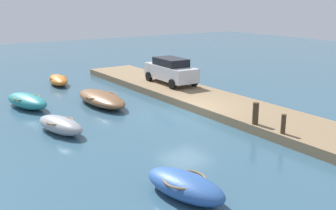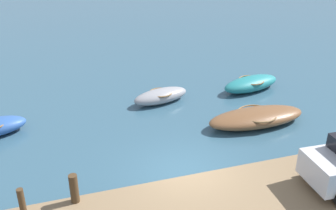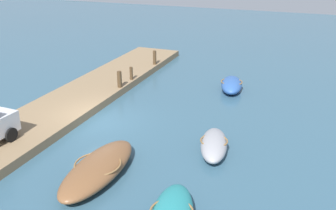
% 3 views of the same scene
% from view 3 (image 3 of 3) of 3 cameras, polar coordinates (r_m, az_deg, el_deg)
% --- Properties ---
extents(ground_plane, '(84.00, 84.00, 0.00)m').
position_cam_3_polar(ground_plane, '(20.32, -10.28, -2.44)').
color(ground_plane, '#33566B').
extents(dock_platform, '(27.93, 3.68, 0.44)m').
position_cam_3_polar(dock_platform, '(21.59, -16.01, -0.83)').
color(dock_platform, '#846B4C').
rests_on(dock_platform, ground_plane).
extents(motorboat_brown, '(4.81, 1.88, 0.74)m').
position_cam_3_polar(motorboat_brown, '(15.47, -10.32, -9.21)').
color(motorboat_brown, brown).
rests_on(motorboat_brown, ground_plane).
extents(dinghy_blue, '(3.17, 1.85, 0.77)m').
position_cam_3_polar(dinghy_blue, '(24.55, 9.41, 2.99)').
color(dinghy_blue, '#2D569E').
rests_on(dinghy_blue, ground_plane).
extents(rowboat_grey, '(3.25, 1.82, 0.74)m').
position_cam_3_polar(rowboat_grey, '(17.03, 6.82, -5.86)').
color(rowboat_grey, '#939399').
rests_on(rowboat_grey, ground_plane).
extents(mooring_post_west, '(0.24, 0.24, 1.02)m').
position_cam_3_polar(mooring_post_west, '(28.35, -1.99, 7.05)').
color(mooring_post_west, '#47331E').
rests_on(mooring_post_west, dock_platform).
extents(mooring_post_mid_west, '(0.20, 0.20, 0.84)m').
position_cam_3_polar(mooring_post_mid_west, '(25.06, -5.48, 4.71)').
color(mooring_post_mid_west, '#47331E').
rests_on(mooring_post_mid_west, dock_platform).
extents(mooring_post_mid_east, '(0.28, 0.28, 1.01)m').
position_cam_3_polar(mooring_post_mid_east, '(23.70, -7.21, 3.81)').
color(mooring_post_mid_east, '#47331E').
rests_on(mooring_post_mid_east, dock_platform).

